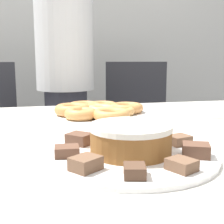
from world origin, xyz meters
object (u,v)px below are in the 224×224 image
object	(u,v)px
person_standing	(65,79)
napkin	(219,115)
plate_cake	(131,155)
frosted_cake	(131,139)
office_chair_right	(139,139)
plate_donuts	(101,116)

from	to	relation	value
person_standing	napkin	xyz separation A→B (m)	(0.53, -0.69, -0.10)
person_standing	plate_cake	size ratio (longest dim) A/B	4.15
frosted_cake	napkin	world-z (taller)	frosted_cake
napkin	person_standing	bearing A→B (deg)	127.29
office_chair_right	frosted_cake	size ratio (longest dim) A/B	5.08
plate_cake	frosted_cake	xyz separation A→B (m)	(0.00, 0.00, 0.04)
plate_donuts	frosted_cake	size ratio (longest dim) A/B	2.07
plate_donuts	napkin	size ratio (longest dim) A/B	2.19
office_chair_right	frosted_cake	world-z (taller)	office_chair_right
person_standing	plate_donuts	xyz separation A→B (m)	(0.09, -0.62, -0.10)
person_standing	office_chair_right	xyz separation A→B (m)	(0.45, 0.08, -0.39)
frosted_cake	napkin	size ratio (longest dim) A/B	1.06
office_chair_right	plate_cake	xyz separation A→B (m)	(-0.38, -1.18, 0.29)
office_chair_right	frosted_cake	bearing A→B (deg)	-99.70
person_standing	frosted_cake	bearing A→B (deg)	-86.44
office_chair_right	plate_cake	world-z (taller)	office_chair_right
plate_donuts	napkin	distance (m)	0.45
person_standing	office_chair_right	size ratio (longest dim) A/B	1.71
person_standing	plate_cake	xyz separation A→B (m)	(0.07, -1.10, -0.10)
office_chair_right	frosted_cake	distance (m)	1.28
person_standing	office_chair_right	world-z (taller)	person_standing
person_standing	frosted_cake	distance (m)	1.10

